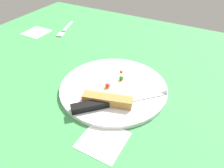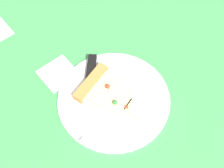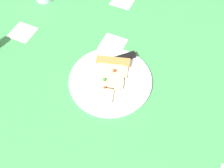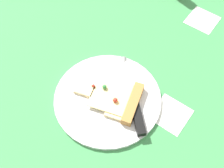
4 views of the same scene
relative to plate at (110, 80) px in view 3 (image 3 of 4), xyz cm
name	(u,v)px [view 3 (image 3 of 4)]	position (x,y,z in cm)	size (l,w,h in cm)	color
ground_plane	(124,64)	(-1.05, -9.76, -2.03)	(126.53, 126.53, 3.00)	#3D8C4C
plate	(110,80)	(0.00, 0.00, 0.00)	(28.50, 28.50, 1.06)	silver
pizza_slice	(111,72)	(0.74, -2.50, 1.32)	(13.64, 18.89, 2.55)	beige
knife	(110,63)	(2.88, -6.22, 1.13)	(18.29, 18.62, 2.45)	silver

